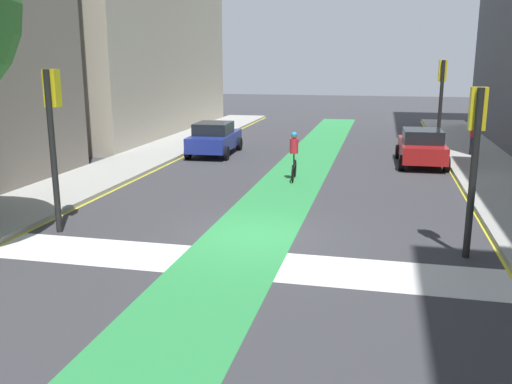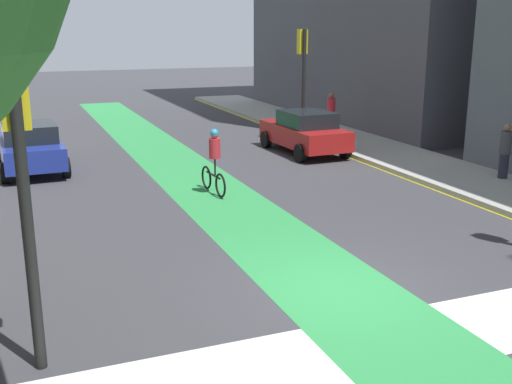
# 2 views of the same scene
# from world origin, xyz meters

# --- Properties ---
(ground_plane) EXTENTS (120.00, 120.00, 0.00)m
(ground_plane) POSITION_xyz_m (0.00, 0.00, 0.00)
(ground_plane) COLOR #38383D
(bike_lane_paint) EXTENTS (2.40, 60.00, 0.01)m
(bike_lane_paint) POSITION_xyz_m (-0.11, 0.00, 0.00)
(bike_lane_paint) COLOR #2D8C47
(bike_lane_paint) RESTS_ON ground_plane
(crosswalk_band) EXTENTS (12.00, 1.80, 0.01)m
(crosswalk_band) POSITION_xyz_m (0.00, -2.00, 0.00)
(crosswalk_band) COLOR silver
(crosswalk_band) RESTS_ON ground_plane
(traffic_signal_near_left) EXTENTS (0.35, 0.52, 4.25)m
(traffic_signal_near_left) POSITION_xyz_m (-5.15, -0.65, 2.98)
(traffic_signal_near_left) COLOR black
(traffic_signal_near_left) RESTS_ON ground_plane
(traffic_signal_far_right) EXTENTS (0.35, 0.52, 4.47)m
(traffic_signal_far_right) POSITION_xyz_m (5.68, 13.41, 3.13)
(traffic_signal_far_right) COLOR black
(traffic_signal_far_right) RESTS_ON ground_plane
(car_red_right_far) EXTENTS (2.11, 4.24, 1.57)m
(car_red_right_far) POSITION_xyz_m (4.85, 11.44, 0.80)
(car_red_right_far) COLOR #A51919
(car_red_right_far) RESTS_ON ground_plane
(car_blue_left_far) EXTENTS (2.18, 4.28, 1.57)m
(car_blue_left_far) POSITION_xyz_m (-4.74, 12.05, 0.80)
(car_blue_left_far) COLOR navy
(car_blue_left_far) RESTS_ON ground_plane
(cyclist_in_lane) EXTENTS (0.32, 1.73, 1.86)m
(cyclist_in_lane) POSITION_xyz_m (-0.07, 7.11, 0.97)
(cyclist_in_lane) COLOR black
(cyclist_in_lane) RESTS_ON ground_plane
(pedestrian_sidewalk_right_a) EXTENTS (0.34, 0.34, 1.75)m
(pedestrian_sidewalk_right_a) POSITION_xyz_m (7.33, 14.01, 1.04)
(pedestrian_sidewalk_right_a) COLOR #262638
(pedestrian_sidewalk_right_a) RESTS_ON sidewalk_right
(pedestrian_sidewalk_right_b) EXTENTS (0.34, 0.34, 1.64)m
(pedestrian_sidewalk_right_b) POSITION_xyz_m (8.38, 5.09, 0.98)
(pedestrian_sidewalk_right_b) COLOR #262638
(pedestrian_sidewalk_right_b) RESTS_ON sidewalk_right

